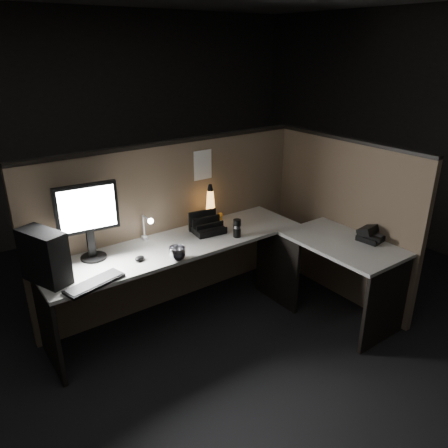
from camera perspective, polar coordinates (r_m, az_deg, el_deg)
floor at (r=3.73m, az=1.40°, el=-15.38°), size 6.00×6.00×0.00m
room_shell at (r=3.02m, az=1.70°, el=9.66°), size 6.00×6.00×6.00m
partition_back at (r=4.03m, az=-6.52°, el=-0.14°), size 2.66×0.06×1.50m
partition_right at (r=4.26m, az=15.06°, el=0.43°), size 0.06×1.66×1.50m
desk at (r=3.68m, az=1.33°, el=-5.23°), size 2.60×1.60×0.73m
pc_tower at (r=3.29m, az=-22.43°, el=-3.93°), size 0.29×0.40×0.38m
monitor at (r=3.46m, az=-17.37°, el=1.19°), size 0.47×0.20×0.60m
keyboard at (r=3.21m, az=-16.54°, el=-7.44°), size 0.45×0.25×0.02m
mouse at (r=3.46m, az=-10.97°, el=-4.43°), size 0.10×0.09×0.03m
clip_lamp at (r=3.71m, az=-9.97°, el=-0.39°), size 0.05×0.19×0.24m
organizer at (r=3.90m, az=-2.25°, el=-0.37°), size 0.29×0.27×0.20m
lava_lamp at (r=3.99m, az=-1.78°, el=2.00°), size 0.11×0.11×0.40m
travel_mug at (r=3.79m, az=1.71°, el=-0.55°), size 0.07×0.07×0.16m
steel_mug at (r=3.41m, az=-6.14°, el=-3.86°), size 0.17×0.17×0.11m
figurine at (r=4.17m, az=-0.49°, el=1.15°), size 0.05×0.05×0.05m
pinned_paper at (r=3.99m, az=-2.79°, el=7.70°), size 0.19×0.00×0.27m
desk_phone at (r=3.95m, az=18.61°, el=-1.28°), size 0.24×0.25×0.13m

